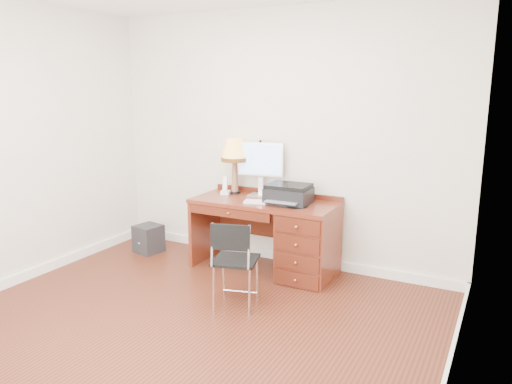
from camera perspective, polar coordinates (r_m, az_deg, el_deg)
The scene contains 12 objects.
ground at distance 4.27m, azimuth -7.76°, elevation -14.75°, with size 4.00×4.00×0.00m, color #3D180D.
room_shell at distance 4.72m, azimuth -3.30°, elevation -11.20°, with size 4.00×4.00×4.00m.
desk at distance 5.11m, azimuth 4.23°, elevation -5.03°, with size 1.50×0.67×0.75m.
monitor at distance 5.32m, azimuth 0.54°, elevation 3.43°, with size 0.50×0.19×0.57m.
keyboard at distance 5.03m, azimuth 1.31°, elevation -1.18°, with size 0.47×0.13×0.02m, color white.
mouse_pad at distance 4.91m, azimuth 4.72°, elevation -1.50°, with size 0.22×0.22×0.04m.
printer at distance 5.03m, azimuth 3.75°, elevation -0.19°, with size 0.45×0.35×0.19m.
leg_lamp at distance 5.41m, azimuth -2.47°, elevation 4.44°, with size 0.29×0.29×0.60m.
phone at distance 5.43m, azimuth -3.53°, elevation 0.33°, with size 0.11×0.11×0.19m.
pen_cup at distance 5.19m, azimuth 4.95°, elevation -0.32°, with size 0.08×0.08×0.10m, color black.
chair at distance 4.34m, azimuth -2.75°, elevation -7.26°, with size 0.46×0.46×0.79m.
equipment_box at distance 5.97m, azimuth -12.18°, elevation -5.23°, with size 0.27×0.27×0.32m, color black.
Camera 1 is at (2.23, -3.08, 1.94)m, focal length 35.00 mm.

